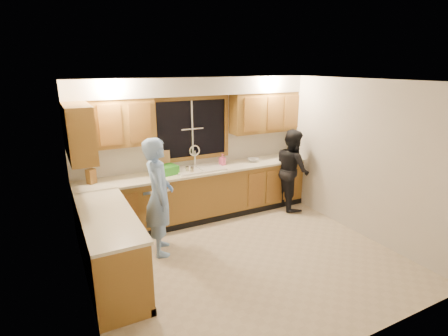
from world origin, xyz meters
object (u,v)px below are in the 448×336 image
object	(u,v)px
man	(159,197)
soap_bottle	(222,159)
stove	(118,271)
knife_block	(91,176)
dish_crate	(167,170)
woman	(292,169)
sink	(199,172)
bowl	(253,160)
dishwasher	(154,205)

from	to	relation	value
man	soap_bottle	bearing A→B (deg)	-45.31
stove	knife_block	bearing A→B (deg)	89.72
man	stove	bearing A→B (deg)	153.54
stove	dish_crate	size ratio (longest dim) A/B	2.96
knife_block	woman	bearing A→B (deg)	-41.24
soap_bottle	man	bearing A→B (deg)	-148.29
sink	stove	world-z (taller)	sink
knife_block	man	bearing A→B (deg)	-83.60
soap_bottle	bowl	bearing A→B (deg)	-5.16
sink	dishwasher	world-z (taller)	sink
dishwasher	dish_crate	size ratio (longest dim) A/B	2.70
soap_bottle	bowl	world-z (taller)	soap_bottle
dishwasher	stove	size ratio (longest dim) A/B	0.91
sink	dish_crate	world-z (taller)	sink
man	soap_bottle	world-z (taller)	man
man	dish_crate	distance (m)	0.96
knife_block	dish_crate	bearing A→B (deg)	-37.31
dishwasher	bowl	size ratio (longest dim) A/B	3.49
woman	knife_block	world-z (taller)	woman
sink	bowl	world-z (taller)	sink
stove	woman	xyz separation A→B (m)	(3.57, 1.45, 0.32)
man	woman	bearing A→B (deg)	-67.17
dishwasher	bowl	world-z (taller)	bowl
dishwasher	soap_bottle	xyz separation A→B (m)	(1.35, 0.09, 0.61)
man	dish_crate	bearing A→B (deg)	-12.98
woman	knife_block	size ratio (longest dim) A/B	6.74
sink	woman	distance (m)	1.81
woman	bowl	world-z (taller)	woman
man	bowl	bearing A→B (deg)	-54.87
man	knife_block	xyz separation A→B (m)	(-0.79, 0.93, 0.17)
sink	dish_crate	distance (m)	0.60
woman	knife_block	xyz separation A→B (m)	(-3.56, 0.44, 0.26)
sink	woman	bearing A→B (deg)	-11.79
woman	knife_block	bearing A→B (deg)	96.52
soap_bottle	bowl	xyz separation A→B (m)	(0.63, -0.06, -0.08)
woman	bowl	distance (m)	0.77
sink	knife_block	distance (m)	1.80
knife_block	bowl	distance (m)	2.92
dishwasher	woman	xyz separation A→B (m)	(2.62, -0.36, 0.36)
stove	bowl	size ratio (longest dim) A/B	3.83
woman	bowl	bearing A→B (deg)	72.66
man	bowl	xyz separation A→B (m)	(2.13, 0.87, 0.08)
sink	stove	size ratio (longest dim) A/B	0.96
woman	soap_bottle	xyz separation A→B (m)	(-1.28, 0.44, 0.25)
dishwasher	stove	distance (m)	2.04
woman	soap_bottle	bearing A→B (deg)	84.49
dishwasher	stove	xyz separation A→B (m)	(-0.95, -1.81, 0.04)
stove	dishwasher	bearing A→B (deg)	62.31
sink	bowl	distance (m)	1.13
sink	bowl	bearing A→B (deg)	0.79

